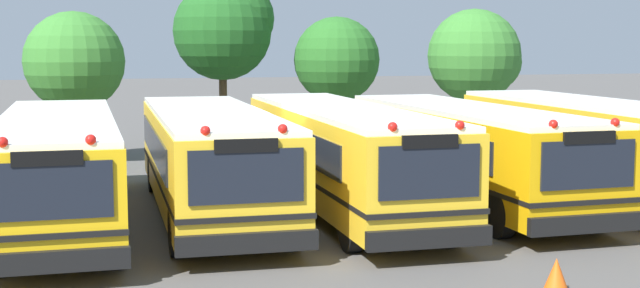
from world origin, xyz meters
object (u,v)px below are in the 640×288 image
object	(u,v)px
tree_2	(227,27)
tree_3	(337,62)
school_bus_2	(210,157)
school_bus_5	(587,144)
school_bus_3	(341,152)
school_bus_1	(58,164)
school_bus_4	(467,150)
traffic_cone	(556,275)
tree_4	(477,57)
tree_1	(76,61)

from	to	relation	value
tree_2	tree_3	bearing A→B (deg)	-2.92
school_bus_2	school_bus_5	distance (m)	9.84
school_bus_3	school_bus_1	bearing A→B (deg)	1.24
school_bus_1	tree_3	bearing A→B (deg)	-129.52
school_bus_1	school_bus_5	size ratio (longest dim) A/B	1.12
school_bus_4	tree_2	size ratio (longest dim) A/B	1.71
school_bus_4	school_bus_5	bearing A→B (deg)	176.81
tree_2	traffic_cone	xyz separation A→B (m)	(2.27, -20.13, -4.33)
school_bus_3	school_bus_5	xyz separation A→B (m)	(6.65, -0.10, 0.02)
school_bus_5	traffic_cone	bearing A→B (deg)	55.16
school_bus_3	school_bus_5	size ratio (longest dim) A/B	1.14
school_bus_3	tree_4	bearing A→B (deg)	-127.34
school_bus_5	tree_2	world-z (taller)	tree_2
tree_1	school_bus_3	bearing A→B (deg)	-58.42
school_bus_5	tree_4	world-z (taller)	tree_4
school_bus_1	school_bus_4	xyz separation A→B (m)	(9.90, 0.14, 0.01)
school_bus_3	traffic_cone	distance (m)	8.01
school_bus_1	school_bus_3	bearing A→B (deg)	-179.28
school_bus_4	school_bus_2	bearing A→B (deg)	-2.53
tree_1	tree_4	xyz separation A→B (m)	(15.36, 1.66, 0.05)
school_bus_1	school_bus_3	size ratio (longest dim) A/B	0.99
school_bus_4	tree_2	distance (m)	13.42
school_bus_3	school_bus_5	bearing A→B (deg)	179.11
tree_2	traffic_cone	distance (m)	20.71
tree_2	school_bus_2	bearing A→B (deg)	-100.67
school_bus_1	school_bus_2	world-z (taller)	school_bus_2
traffic_cone	tree_1	bearing A→B (deg)	113.06
school_bus_1	tree_1	xyz separation A→B (m)	(0.31, 10.37, 2.07)
school_bus_4	school_bus_3	bearing A→B (deg)	-1.68
school_bus_1	traffic_cone	size ratio (longest dim) A/B	20.10
school_bus_3	school_bus_4	bearing A→B (deg)	179.86
school_bus_2	traffic_cone	world-z (taller)	school_bus_2
school_bus_3	tree_3	bearing A→B (deg)	-105.35
school_bus_2	tree_1	world-z (taller)	tree_1
school_bus_1	tree_3	size ratio (longest dim) A/B	2.28
tree_3	tree_4	world-z (taller)	tree_4
tree_4	traffic_cone	xyz separation A→B (m)	(-7.68, -19.70, -3.18)
tree_2	school_bus_4	bearing A→B (deg)	-71.25
school_bus_4	school_bus_1	bearing A→B (deg)	-0.77
school_bus_1	tree_3	xyz separation A→B (m)	(9.91, 12.25, 1.96)
school_bus_2	tree_4	world-z (taller)	tree_4
school_bus_2	tree_2	bearing A→B (deg)	-100.00
traffic_cone	tree_2	bearing A→B (deg)	96.43
tree_1	tree_3	size ratio (longest dim) A/B	1.01
school_bus_4	traffic_cone	xyz separation A→B (m)	(-1.91, -7.80, -1.07)
school_bus_2	traffic_cone	size ratio (longest dim) A/B	19.18
school_bus_2	tree_2	size ratio (longest dim) A/B	1.72
school_bus_5	traffic_cone	xyz separation A→B (m)	(-5.26, -7.71, -1.13)
tree_1	tree_2	bearing A→B (deg)	21.14
school_bus_5	tree_1	bearing A→B (deg)	-39.11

